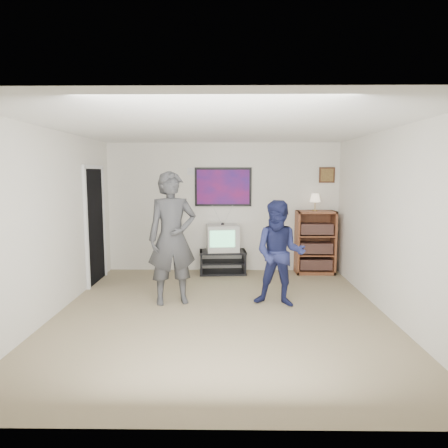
{
  "coord_description": "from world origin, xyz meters",
  "views": [
    {
      "loc": [
        0.11,
        -5.27,
        1.91
      ],
      "look_at": [
        0.04,
        0.72,
        1.15
      ],
      "focal_mm": 32.0,
      "sensor_mm": 36.0,
      "label": 1
    }
  ],
  "objects_px": {
    "bookshelf": "(315,242)",
    "crt_television": "(223,238)",
    "media_stand": "(223,262)",
    "person_short": "(280,254)",
    "person_tall": "(172,238)"
  },
  "relations": [
    {
      "from": "bookshelf",
      "to": "crt_television",
      "type": "bearing_deg",
      "value": -178.38
    },
    {
      "from": "media_stand",
      "to": "person_short",
      "type": "relative_size",
      "value": 0.6
    },
    {
      "from": "media_stand",
      "to": "crt_television",
      "type": "height_order",
      "value": "crt_television"
    },
    {
      "from": "media_stand",
      "to": "crt_television",
      "type": "xyz_separation_m",
      "value": [
        -0.0,
        0.0,
        0.47
      ]
    },
    {
      "from": "media_stand",
      "to": "bookshelf",
      "type": "bearing_deg",
      "value": -2.45
    },
    {
      "from": "media_stand",
      "to": "person_tall",
      "type": "height_order",
      "value": "person_tall"
    },
    {
      "from": "crt_television",
      "to": "person_tall",
      "type": "bearing_deg",
      "value": -118.27
    },
    {
      "from": "person_tall",
      "to": "person_short",
      "type": "height_order",
      "value": "person_tall"
    },
    {
      "from": "person_tall",
      "to": "media_stand",
      "type": "bearing_deg",
      "value": 51.58
    },
    {
      "from": "crt_television",
      "to": "person_tall",
      "type": "height_order",
      "value": "person_tall"
    },
    {
      "from": "bookshelf",
      "to": "person_tall",
      "type": "xyz_separation_m",
      "value": [
        -2.48,
        -1.81,
        0.37
      ]
    },
    {
      "from": "media_stand",
      "to": "person_tall",
      "type": "bearing_deg",
      "value": -116.0
    },
    {
      "from": "crt_television",
      "to": "person_short",
      "type": "relative_size",
      "value": 0.39
    },
    {
      "from": "person_tall",
      "to": "person_short",
      "type": "distance_m",
      "value": 1.57
    },
    {
      "from": "crt_television",
      "to": "bookshelf",
      "type": "distance_m",
      "value": 1.78
    }
  ]
}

